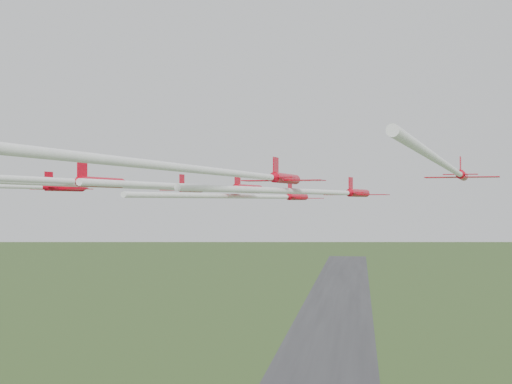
# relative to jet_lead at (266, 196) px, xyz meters

# --- Properties ---
(runway) EXTENTS (38.00, 900.00, 0.04)m
(runway) POSITION_rel_jet_lead_xyz_m (1.18, 195.83, -58.88)
(runway) COLOR #313134
(runway) RESTS_ON ground
(jet_lead) EXTENTS (17.13, 59.60, 2.74)m
(jet_lead) POSITION_rel_jet_lead_xyz_m (0.00, 0.00, 0.00)
(jet_lead) COLOR red
(jet_row2_left) EXTENTS (12.64, 58.69, 2.79)m
(jet_row2_left) POSITION_rel_jet_lead_xyz_m (-15.62, -5.19, 1.32)
(jet_row2_left) COLOR red
(jet_row2_right) EXTENTS (18.62, 56.77, 2.75)m
(jet_row2_right) POSITION_rel_jet_lead_xyz_m (9.88, -14.45, 0.46)
(jet_row2_right) COLOR red
(jet_row3_mid) EXTENTS (12.78, 44.61, 2.74)m
(jet_row3_mid) POSITION_rel_jet_lead_xyz_m (-2.74, -20.31, 0.94)
(jet_row3_mid) COLOR red
(jet_row3_right) EXTENTS (15.66, 64.68, 2.62)m
(jet_row3_right) POSITION_rel_jet_lead_xyz_m (23.01, -32.60, 2.44)
(jet_row3_right) COLOR red
(jet_row4_right) EXTENTS (15.33, 67.33, 2.71)m
(jet_row4_right) POSITION_rel_jet_lead_xyz_m (2.59, -44.46, 1.82)
(jet_row4_right) COLOR red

